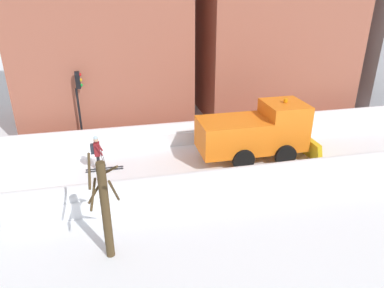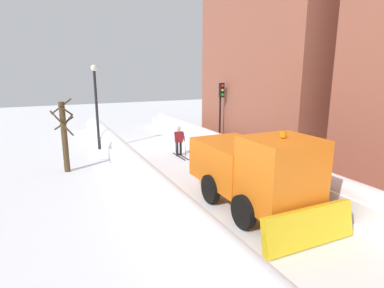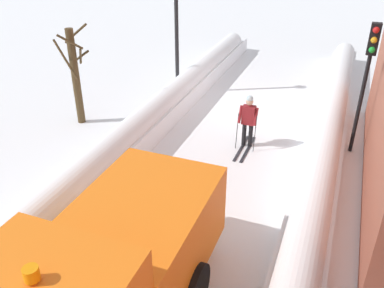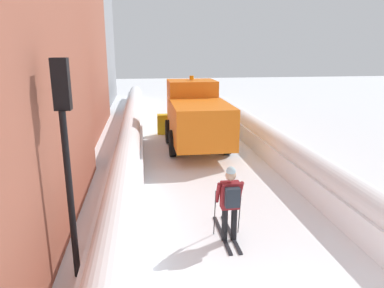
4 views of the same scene
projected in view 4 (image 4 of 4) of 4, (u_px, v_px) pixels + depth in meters
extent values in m
plane|color=white|center=(200.00, 154.00, 15.04)|extent=(80.00, 80.00, 0.00)
cube|color=white|center=(129.00, 148.00, 14.55)|extent=(1.10, 36.00, 0.74)
cylinder|color=white|center=(129.00, 139.00, 14.46)|extent=(0.90, 34.20, 0.90)
cube|color=white|center=(266.00, 143.00, 15.34)|extent=(1.10, 36.00, 0.72)
cylinder|color=white|center=(267.00, 135.00, 15.25)|extent=(0.90, 34.20, 0.90)
cube|color=#9E5642|center=(14.00, 0.00, 16.93)|extent=(7.50, 9.97, 13.14)
cube|color=gray|center=(61.00, 0.00, 27.23)|extent=(6.99, 9.60, 15.91)
cube|color=orange|center=(201.00, 123.00, 14.27)|extent=(2.30, 3.40, 1.60)
cube|color=orange|center=(192.00, 105.00, 16.76)|extent=(2.20, 2.00, 2.30)
cube|color=black|center=(189.00, 92.00, 17.55)|extent=(1.85, 0.06, 1.01)
cube|color=yellow|center=(188.00, 124.00, 18.37)|extent=(3.20, 0.46, 1.13)
cylinder|color=orange|center=(192.00, 78.00, 16.43)|extent=(0.20, 0.20, 0.18)
cylinder|color=black|center=(168.00, 131.00, 16.63)|extent=(0.25, 1.10, 1.10)
cylinder|color=black|center=(216.00, 130.00, 16.94)|extent=(0.25, 1.10, 1.10)
cylinder|color=black|center=(172.00, 143.00, 14.53)|extent=(0.25, 1.10, 1.10)
cylinder|color=black|center=(227.00, 141.00, 14.84)|extent=(0.25, 1.10, 1.10)
cylinder|color=black|center=(225.00, 224.00, 8.12)|extent=(0.14, 0.14, 0.82)
cylinder|color=black|center=(234.00, 224.00, 8.15)|extent=(0.14, 0.14, 0.82)
cube|color=maroon|center=(230.00, 195.00, 7.94)|extent=(0.42, 0.26, 0.62)
cube|color=#262D38|center=(233.00, 198.00, 7.73)|extent=(0.32, 0.16, 0.44)
sphere|color=tan|center=(231.00, 175.00, 7.82)|extent=(0.24, 0.24, 0.24)
sphere|color=silver|center=(231.00, 171.00, 7.79)|extent=(0.22, 0.22, 0.22)
cylinder|color=maroon|center=(218.00, 193.00, 8.00)|extent=(0.09, 0.33, 0.56)
cylinder|color=maroon|center=(240.00, 191.00, 8.07)|extent=(0.09, 0.33, 0.56)
cube|color=black|center=(222.00, 234.00, 8.46)|extent=(0.09, 1.80, 0.03)
cube|color=black|center=(231.00, 234.00, 8.49)|extent=(0.09, 1.80, 0.03)
cylinder|color=#262628|center=(215.00, 213.00, 8.25)|extent=(0.02, 0.19, 1.19)
cylinder|color=#262628|center=(240.00, 211.00, 8.33)|extent=(0.02, 0.19, 1.19)
cylinder|color=black|center=(70.00, 199.00, 6.52)|extent=(0.12, 0.12, 3.27)
cube|color=black|center=(61.00, 84.00, 6.11)|extent=(0.28, 0.24, 0.90)
sphere|color=red|center=(61.00, 67.00, 6.16)|extent=(0.18, 0.18, 0.18)
sphere|color=gold|center=(63.00, 84.00, 6.23)|extent=(0.18, 0.18, 0.18)
sphere|color=green|center=(64.00, 99.00, 6.30)|extent=(0.18, 0.18, 0.18)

